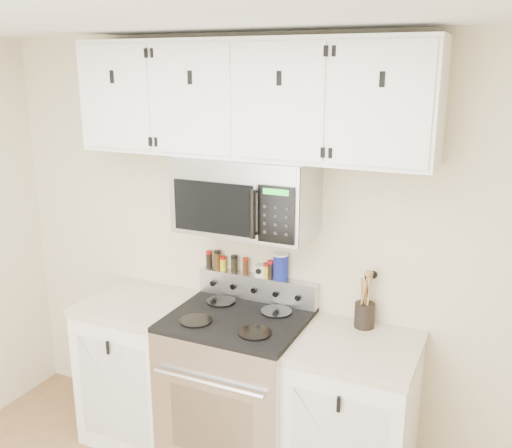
{
  "coord_description": "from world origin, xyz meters",
  "views": [
    {
      "loc": [
        1.33,
        -1.23,
        2.32
      ],
      "look_at": [
        0.11,
        1.45,
        1.5
      ],
      "focal_mm": 40.0,
      "sensor_mm": 36.0,
      "label": 1
    }
  ],
  "objects_px": {
    "range": "(238,389)",
    "salt_canister": "(281,266)",
    "microwave": "(246,195)",
    "utensil_crock": "(365,313)"
  },
  "relations": [
    {
      "from": "range",
      "to": "salt_canister",
      "type": "bearing_deg",
      "value": 62.15
    },
    {
      "from": "range",
      "to": "salt_canister",
      "type": "relative_size",
      "value": 6.8
    },
    {
      "from": "microwave",
      "to": "utensil_crock",
      "type": "bearing_deg",
      "value": 8.92
    },
    {
      "from": "salt_canister",
      "to": "range",
      "type": "bearing_deg",
      "value": -117.85
    },
    {
      "from": "microwave",
      "to": "range",
      "type": "bearing_deg",
      "value": -90.23
    },
    {
      "from": "utensil_crock",
      "to": "salt_canister",
      "type": "bearing_deg",
      "value": 174.53
    },
    {
      "from": "range",
      "to": "microwave",
      "type": "xyz_separation_m",
      "value": [
        0.0,
        0.13,
        1.14
      ]
    },
    {
      "from": "salt_canister",
      "to": "utensil_crock",
      "type": "bearing_deg",
      "value": -5.47
    },
    {
      "from": "microwave",
      "to": "salt_canister",
      "type": "bearing_deg",
      "value": 46.29
    },
    {
      "from": "microwave",
      "to": "salt_canister",
      "type": "relative_size",
      "value": 4.7
    }
  ]
}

